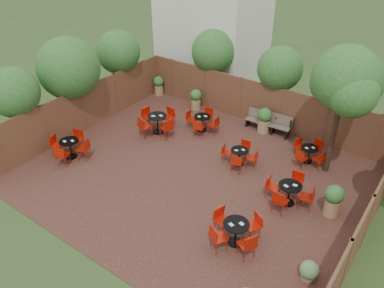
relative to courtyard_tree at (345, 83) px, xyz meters
The scene contains 12 objects.
ground 6.17m from the courtyard_tree, 139.96° to the right, with size 80.00×80.00×0.00m, color #354F23.
courtyard_paving 6.16m from the courtyard_tree, 139.96° to the right, with size 12.00×10.00×0.02m, color #341815.
fence_back 4.97m from the courtyard_tree, 154.95° to the left, with size 12.00×0.08×2.00m, color brown.
fence_left 10.66m from the courtyard_tree, 161.89° to the right, with size 0.08×10.00×2.00m, color brown.
fence_right 4.68m from the courtyard_tree, 55.88° to the right, with size 0.08×10.00×2.00m, color brown.
neighbour_building 9.61m from the courtyard_tree, 150.10° to the left, with size 5.00×4.00×8.00m, color silver.
overhang_foliage 6.07m from the courtyard_tree, behind, with size 15.33×10.53×2.63m.
courtyard_tree is the anchor object (origin of this frame).
park_bench_left 4.91m from the courtyard_tree, 157.96° to the left, with size 1.39×0.51×0.85m.
park_bench_right 4.45m from the courtyard_tree, 153.48° to the left, with size 1.48×0.58×0.89m.
bistro_tables 5.66m from the courtyard_tree, 147.74° to the right, with size 9.80×6.88×0.96m.
planters 5.09m from the courtyard_tree, behind, with size 11.05×4.36×1.15m.
Camera 1 is at (6.80, -9.68, 8.97)m, focal length 36.97 mm.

